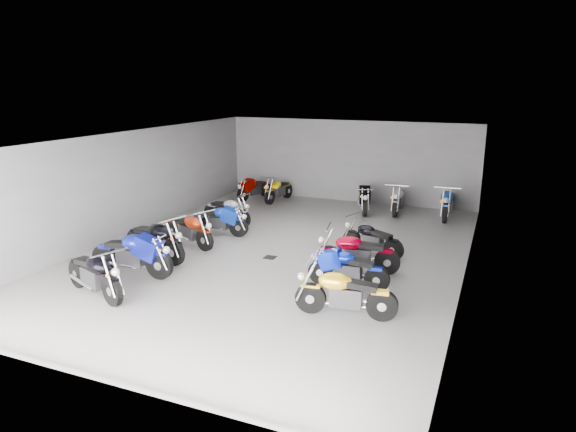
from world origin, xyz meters
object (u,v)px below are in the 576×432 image
(motorcycle_back_e, at_px, (398,199))
(drain_grate, at_px, (270,257))
(motorcycle_left_d, at_px, (189,229))
(motorcycle_right_e, at_px, (372,239))
(motorcycle_right_b, at_px, (344,293))
(motorcycle_left_a, at_px, (95,274))
(motorcycle_back_d, at_px, (364,198))
(motorcycle_right_c, at_px, (347,269))
(motorcycle_back_a, at_px, (254,188))
(motorcycle_left_c, at_px, (155,240))
(motorcycle_left_e, at_px, (219,221))
(motorcycle_left_f, at_px, (227,211))
(motorcycle_back_b, at_px, (278,190))
(motorcycle_left_b, at_px, (132,254))
(motorcycle_back_f, at_px, (448,203))
(motorcycle_right_d, at_px, (357,253))

(motorcycle_back_e, bearing_deg, drain_grate, 66.68)
(motorcycle_left_d, relative_size, motorcycle_right_e, 1.09)
(motorcycle_right_b, bearing_deg, motorcycle_left_a, 93.91)
(motorcycle_left_a, xyz_separation_m, motorcycle_right_b, (5.40, 1.16, -0.02))
(motorcycle_back_d, bearing_deg, motorcycle_left_a, 52.19)
(motorcycle_left_d, relative_size, motorcycle_right_b, 0.95)
(motorcycle_right_c, xyz_separation_m, motorcycle_back_a, (-6.12, 7.53, -0.01))
(motorcycle_left_c, xyz_separation_m, motorcycle_back_a, (-0.80, 7.61, -0.09))
(motorcycle_right_c, bearing_deg, motorcycle_left_e, 61.02)
(motorcycle_right_c, bearing_deg, motorcycle_left_f, 53.14)
(motorcycle_left_e, height_order, motorcycle_back_b, motorcycle_back_b)
(motorcycle_left_c, bearing_deg, motorcycle_left_b, 25.15)
(motorcycle_right_b, distance_m, motorcycle_back_d, 8.91)
(motorcycle_back_f, bearing_deg, motorcycle_left_c, 47.21)
(motorcycle_left_a, bearing_deg, motorcycle_back_f, 166.76)
(drain_grate, xyz_separation_m, motorcycle_back_b, (-2.52, 6.32, 0.46))
(motorcycle_right_d, distance_m, motorcycle_back_e, 6.46)
(motorcycle_left_d, bearing_deg, motorcycle_back_f, 152.03)
(motorcycle_right_d, bearing_deg, motorcycle_right_c, 172.90)
(motorcycle_left_d, bearing_deg, motorcycle_right_e, 122.98)
(motorcycle_left_d, distance_m, motorcycle_back_d, 6.99)
(motorcycle_right_d, xyz_separation_m, motorcycle_right_e, (0.03, 1.47, -0.05))
(motorcycle_left_f, relative_size, motorcycle_right_c, 1.02)
(motorcycle_left_b, distance_m, motorcycle_back_b, 8.81)
(motorcycle_left_f, xyz_separation_m, motorcycle_back_d, (3.76, 3.50, 0.04))
(motorcycle_right_b, height_order, motorcycle_back_a, motorcycle_right_b)
(motorcycle_right_b, relative_size, motorcycle_back_a, 1.16)
(motorcycle_back_a, xyz_separation_m, motorcycle_back_d, (4.64, -0.29, 0.07))
(motorcycle_left_f, relative_size, motorcycle_back_f, 0.87)
(motorcycle_right_b, distance_m, motorcycle_right_e, 4.04)
(motorcycle_left_d, bearing_deg, drain_grate, 107.99)
(motorcycle_left_c, relative_size, motorcycle_back_f, 0.99)
(motorcycle_right_c, xyz_separation_m, motorcycle_back_e, (-0.27, 7.52, 0.05))
(motorcycle_left_f, xyz_separation_m, motorcycle_right_b, (5.62, -5.22, 0.03))
(drain_grate, distance_m, motorcycle_left_d, 2.64)
(motorcycle_back_d, bearing_deg, motorcycle_right_d, 84.87)
(drain_grate, relative_size, motorcycle_right_d, 0.15)
(motorcycle_left_d, height_order, motorcycle_left_e, motorcycle_left_d)
(motorcycle_right_d, relative_size, motorcycle_right_e, 1.14)
(motorcycle_left_c, bearing_deg, motorcycle_right_d, 117.36)
(drain_grate, bearing_deg, motorcycle_left_a, -122.94)
(drain_grate, height_order, motorcycle_back_a, motorcycle_back_a)
(drain_grate, distance_m, motorcycle_right_d, 2.51)
(drain_grate, distance_m, motorcycle_left_a, 4.63)
(motorcycle_left_f, relative_size, motorcycle_back_e, 0.92)
(motorcycle_right_c, bearing_deg, motorcycle_back_d, 10.20)
(drain_grate, xyz_separation_m, motorcycle_back_a, (-3.59, 6.30, 0.45))
(drain_grate, distance_m, motorcycle_back_f, 7.41)
(motorcycle_left_d, xyz_separation_m, motorcycle_right_e, (5.08, 1.27, -0.04))
(motorcycle_left_f, distance_m, motorcycle_back_e, 6.25)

